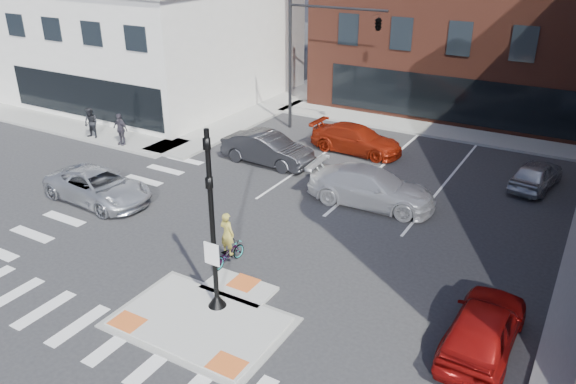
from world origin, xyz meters
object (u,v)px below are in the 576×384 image
Objects in this scene: silver_suv at (98,186)px; bg_car_silver at (536,174)px; pedestrian_b at (120,129)px; white_pickup at (371,187)px; cyclist at (228,247)px; bg_car_dark at (267,149)px; pedestrian_a at (91,123)px; bg_car_red at (356,139)px; red_sedan at (484,327)px.

silver_suv is 20.45m from bg_car_silver.
white_pickup is at bearing 3.04° from pedestrian_b.
bg_car_dark is at bearing -59.23° from cyclist.
bg_car_dark is at bearing 5.88° from pedestrian_a.
white_pickup is at bearing -57.86° from silver_suv.
silver_suv is 0.93× the size of white_pickup.
silver_suv is 2.90× the size of pedestrian_b.
bg_car_silver is 22.08m from pedestrian_b.
pedestrian_b is (2.36, 0.00, 0.02)m from pedestrian_a.
pedestrian_b is (-11.89, -6.00, 0.31)m from bg_car_red.
white_pickup reaches higher than bg_car_dark.
white_pickup reaches higher than red_sedan.
white_pickup reaches higher than bg_car_silver.
bg_car_silver is 2.21× the size of pedestrian_b.
bg_car_dark is at bearing 71.11° from white_pickup.
bg_car_silver is 1.93× the size of cyclist.
bg_car_dark is 11.11m from pedestrian_a.
pedestrian_a reaches higher than bg_car_dark.
bg_car_dark is at bearing 142.18° from bg_car_red.
silver_suv is at bearing -3.13° from cyclist.
bg_car_silver is 15.65m from cyclist.
red_sedan is 0.88× the size of bg_car_red.
silver_suv is at bearing 43.59° from bg_car_silver.
white_pickup is 3.19× the size of pedestrian_a.
bg_car_red is at bearing -29.04° from silver_suv.
pedestrian_b is at bearing 40.94° from silver_suv.
pedestrian_b is (-4.46, 5.77, 0.33)m from silver_suv.
pedestrian_b is at bearing 24.32° from bg_car_silver.
bg_car_red is (3.35, 3.95, -0.07)m from bg_car_dark.
red_sedan is at bearing 101.09° from bg_car_silver.
bg_car_silver is at bearing -88.40° from bg_car_red.
red_sedan is 0.80× the size of white_pickup.
cyclist reaches higher than bg_car_dark.
pedestrian_a is at bearing -15.80° from red_sedan.
bg_car_red is 2.84× the size of pedestrian_b.
cyclist is (8.21, -1.43, -0.03)m from silver_suv.
pedestrian_b reaches higher than bg_car_silver.
bg_car_dark is 2.73× the size of pedestrian_b.
bg_car_silver is at bearing 9.16° from pedestrian_a.
pedestrian_a is at bearing -177.57° from pedestrian_b.
silver_suv is at bearing -49.86° from pedestrian_b.
cyclist is at bearing 0.40° from red_sedan.
pedestrian_a is at bearing 102.69° from bg_car_dark.
bg_car_dark is at bearing -24.35° from silver_suv.
cyclist reaches higher than bg_car_silver.
white_pickup is 17.57m from pedestrian_a.
bg_car_dark is 5.18m from bg_car_red.
bg_car_dark is (-6.66, 1.89, -0.01)m from white_pickup.
bg_car_dark is (-13.24, 9.35, 0.04)m from red_sedan.
pedestrian_b is (-21.79, 7.30, 0.28)m from red_sedan.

